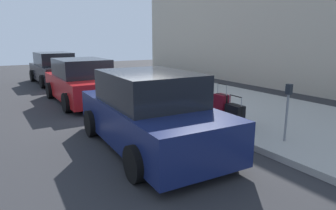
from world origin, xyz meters
name	(u,v)px	position (x,y,z in m)	size (l,w,h in m)	color
ground_plane	(144,104)	(0.00, 0.00, 0.00)	(40.00, 40.00, 0.00)	#28282B
sidewalk_curb	(199,96)	(0.00, -2.50, 0.07)	(18.00, 5.00, 0.14)	#9E9B93
suitcase_black_0	(235,116)	(-4.15, -0.52, 0.44)	(0.51, 0.28, 0.83)	black
suitcase_maroon_1	(221,108)	(-3.61, -0.54, 0.52)	(0.42, 0.27, 1.06)	maroon
suitcase_teal_2	(209,109)	(-3.13, -0.50, 0.41)	(0.40, 0.25, 0.60)	#0F606B
suitcase_navy_3	(198,103)	(-2.66, -0.47, 0.49)	(0.40, 0.23, 0.76)	navy
suitcase_silver_4	(189,100)	(-2.18, -0.48, 0.51)	(0.41, 0.27, 0.80)	#9EA0A8
suitcase_red_5	(180,100)	(-1.68, -0.46, 0.43)	(0.45, 0.24, 0.85)	red
suitcase_olive_6	(172,95)	(-1.20, -0.49, 0.50)	(0.37, 0.25, 0.93)	#59601E
fire_hydrant	(160,90)	(-0.28, -0.52, 0.54)	(0.39, 0.21, 0.76)	#D89E0C
bollard_post	(148,87)	(0.39, -0.37, 0.55)	(0.12, 0.12, 0.82)	brown
parking_meter	(288,104)	(-5.47, -0.77, 0.97)	(0.12, 0.09, 1.27)	slate
parked_car_navy_0	(149,113)	(-3.91, 1.77, 0.78)	(4.45, 2.15, 1.66)	#141E4C
parked_car_red_1	(82,82)	(1.57, 1.77, 0.76)	(4.41, 2.13, 1.61)	#AD1619
parked_car_charcoal_2	(54,69)	(7.04, 1.77, 0.76)	(4.47, 2.14, 1.62)	black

